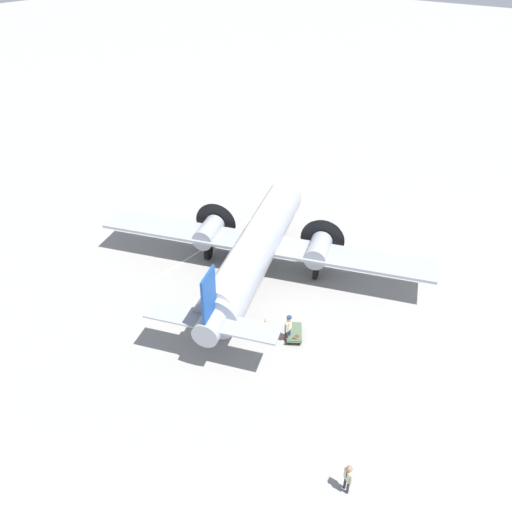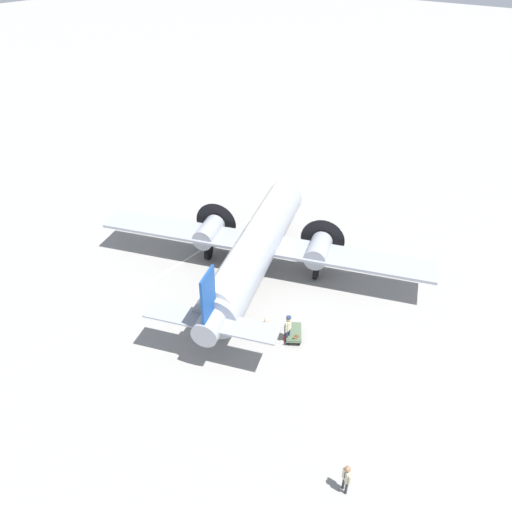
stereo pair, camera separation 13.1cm
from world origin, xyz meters
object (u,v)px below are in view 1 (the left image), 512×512
object	(u,v)px
airliner_main	(258,242)
suitcase_upright_spare	(287,336)
passenger_boarding	(289,326)
suitcase_near_door	(296,339)
baggage_cart	(294,333)
ramp_agent	(267,328)
crew_foreground	(348,476)

from	to	relation	value
airliner_main	suitcase_upright_spare	world-z (taller)	airliner_main
passenger_boarding	suitcase_near_door	size ratio (longest dim) A/B	3.63
suitcase_near_door	suitcase_upright_spare	world-z (taller)	suitcase_near_door
suitcase_near_door	baggage_cart	world-z (taller)	baggage_cart
suitcase_near_door	suitcase_upright_spare	size ratio (longest dim) A/B	1.01
airliner_main	ramp_agent	xyz separation A→B (m)	(5.29, 4.72, -1.52)
airliner_main	passenger_boarding	xyz separation A→B (m)	(4.36, 5.67, -1.47)
airliner_main	crew_foreground	world-z (taller)	airliner_main
airliner_main	baggage_cart	xyz separation A→B (m)	(3.86, 5.76, -2.37)
passenger_boarding	baggage_cart	xyz separation A→B (m)	(-0.51, 0.09, -0.89)
suitcase_near_door	suitcase_upright_spare	distance (m)	0.59
crew_foreground	ramp_agent	xyz separation A→B (m)	(-5.42, -8.46, 0.04)
baggage_cart	suitcase_near_door	bearing A→B (deg)	-165.57
crew_foreground	passenger_boarding	bearing A→B (deg)	-9.35
suitcase_upright_spare	suitcase_near_door	bearing A→B (deg)	98.78
airliner_main	suitcase_near_door	distance (m)	7.81
crew_foreground	suitcase_near_door	world-z (taller)	crew_foreground
ramp_agent	baggage_cart	size ratio (longest dim) A/B	0.90
passenger_boarding	suitcase_near_door	xyz separation A→B (m)	(-0.17, 0.46, -0.93)
ramp_agent	baggage_cart	distance (m)	1.96
airliner_main	crew_foreground	size ratio (longest dim) A/B	13.29
suitcase_near_door	baggage_cart	distance (m)	0.50
airliner_main	baggage_cart	size ratio (longest dim) A/B	11.53
airliner_main	baggage_cart	bearing A→B (deg)	-144.42
airliner_main	suitcase_upright_spare	xyz separation A→B (m)	(4.28, 5.55, -2.41)
suitcase_near_door	airliner_main	bearing A→B (deg)	-124.32
suitcase_upright_spare	baggage_cart	bearing A→B (deg)	153.64
suitcase_upright_spare	crew_foreground	bearing A→B (deg)	49.88
airliner_main	passenger_boarding	size ratio (longest dim) A/B	12.62
suitcase_upright_spare	passenger_boarding	bearing A→B (deg)	54.83
passenger_boarding	ramp_agent	world-z (taller)	passenger_boarding
passenger_boarding	suitcase_near_door	bearing A→B (deg)	-75.18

